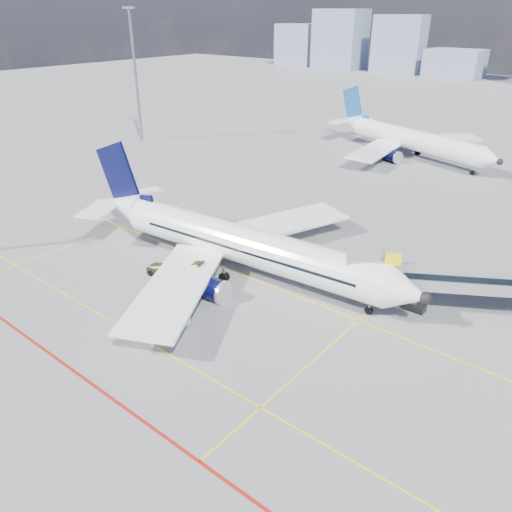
{
  "coord_description": "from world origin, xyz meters",
  "views": [
    {
      "loc": [
        30.44,
        -26.72,
        24.94
      ],
      "look_at": [
        3.8,
        6.04,
        4.0
      ],
      "focal_mm": 35.0,
      "sensor_mm": 36.0,
      "label": 1
    }
  ],
  "objects_px": {
    "second_aircraft": "(408,139)",
    "cargo_dolly": "(167,294)",
    "main_aircraft": "(233,242)",
    "belt_loader": "(170,271)",
    "ramp_worker": "(186,313)",
    "baggage_tug": "(178,316)"
  },
  "relations": [
    {
      "from": "second_aircraft",
      "to": "cargo_dolly",
      "type": "distance_m",
      "value": 64.5
    },
    {
      "from": "main_aircraft",
      "to": "belt_loader",
      "type": "bearing_deg",
      "value": -130.35
    },
    {
      "from": "belt_loader",
      "to": "ramp_worker",
      "type": "xyz_separation_m",
      "value": [
        7.35,
        -4.7,
        0.25
      ]
    },
    {
      "from": "second_aircraft",
      "to": "main_aircraft",
      "type": "bearing_deg",
      "value": -66.28
    },
    {
      "from": "baggage_tug",
      "to": "belt_loader",
      "type": "distance_m",
      "value": 8.55
    },
    {
      "from": "second_aircraft",
      "to": "cargo_dolly",
      "type": "xyz_separation_m",
      "value": [
        5.01,
        -64.27,
        -2.08
      ]
    },
    {
      "from": "second_aircraft",
      "to": "ramp_worker",
      "type": "height_order",
      "value": "second_aircraft"
    },
    {
      "from": "second_aircraft",
      "to": "ramp_worker",
      "type": "bearing_deg",
      "value": -64.14
    },
    {
      "from": "second_aircraft",
      "to": "ramp_worker",
      "type": "distance_m",
      "value": 65.87
    },
    {
      "from": "main_aircraft",
      "to": "cargo_dolly",
      "type": "relative_size",
      "value": 9.86
    },
    {
      "from": "baggage_tug",
      "to": "cargo_dolly",
      "type": "distance_m",
      "value": 3.39
    },
    {
      "from": "second_aircraft",
      "to": "belt_loader",
      "type": "bearing_deg",
      "value": -70.46
    },
    {
      "from": "baggage_tug",
      "to": "ramp_worker",
      "type": "distance_m",
      "value": 0.78
    },
    {
      "from": "second_aircraft",
      "to": "cargo_dolly",
      "type": "height_order",
      "value": "second_aircraft"
    },
    {
      "from": "main_aircraft",
      "to": "ramp_worker",
      "type": "bearing_deg",
      "value": -76.02
    },
    {
      "from": "baggage_tug",
      "to": "ramp_worker",
      "type": "relative_size",
      "value": 1.09
    },
    {
      "from": "main_aircraft",
      "to": "second_aircraft",
      "type": "distance_m",
      "value": 55.35
    },
    {
      "from": "cargo_dolly",
      "to": "ramp_worker",
      "type": "relative_size",
      "value": 2.16
    },
    {
      "from": "second_aircraft",
      "to": "baggage_tug",
      "type": "height_order",
      "value": "second_aircraft"
    },
    {
      "from": "ramp_worker",
      "to": "belt_loader",
      "type": "bearing_deg",
      "value": 54.42
    },
    {
      "from": "second_aircraft",
      "to": "cargo_dolly",
      "type": "bearing_deg",
      "value": -67.16
    },
    {
      "from": "main_aircraft",
      "to": "baggage_tug",
      "type": "xyz_separation_m",
      "value": [
        2.88,
        -10.63,
        -2.58
      ]
    }
  ]
}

